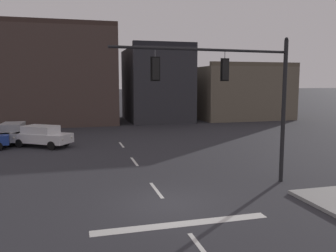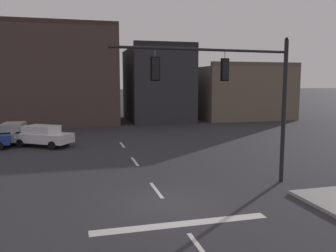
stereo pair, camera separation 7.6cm
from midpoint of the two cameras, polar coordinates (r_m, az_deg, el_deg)
ground_plane at (r=14.65m, az=-0.22°, el=-12.62°), size 400.00×400.00×0.00m
stop_bar_paint at (r=12.86m, az=2.15°, el=-15.52°), size 6.40×0.50×0.01m
lane_centreline at (r=16.49m, az=-2.03°, el=-10.31°), size 0.16×26.40×0.01m
signal_mast_near_side at (r=16.67m, az=11.29°, el=6.35°), size 8.61×0.79×7.05m
car_lot_nearside at (r=28.50m, az=-19.77°, el=-1.47°), size 4.65×3.96×1.61m
car_lot_middle at (r=31.18m, az=-23.92°, el=-0.95°), size 2.14×4.55×1.61m
building_row at (r=44.58m, az=-8.67°, el=6.42°), size 45.86×13.08×11.33m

